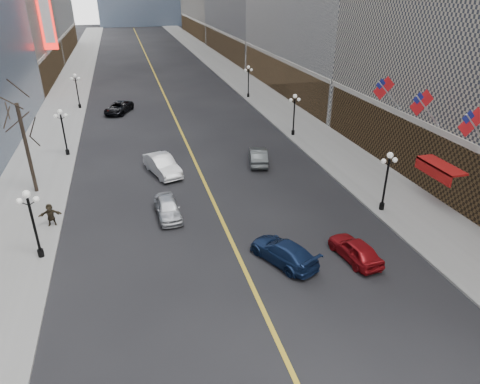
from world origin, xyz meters
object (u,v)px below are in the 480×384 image
streetlamp_east_1 (387,175)px  car_nb_far (119,108)px  car_nb_near (168,208)px  streetlamp_east_3 (248,78)px  streetlamp_west_1 (32,218)px  car_sb_far (258,156)px  car_nb_mid (162,165)px  streetlamp_east_2 (294,110)px  streetlamp_west_2 (63,127)px  streetlamp_west_3 (77,87)px  car_sb_mid (355,249)px  car_sb_near (283,252)px

streetlamp_east_1 → car_nb_far: bearing=119.7°
car_nb_near → car_nb_far: bearing=93.0°
streetlamp_east_1 → streetlamp_east_3: bearing=90.0°
streetlamp_west_1 → car_sb_far: 20.96m
streetlamp_east_3 → car_nb_mid: size_ratio=0.89×
streetlamp_east_2 → car_nb_near: streetlamp_east_2 is taller
streetlamp_east_1 → streetlamp_east_3: size_ratio=1.00×
streetlamp_east_1 → streetlamp_west_2: (-23.60, 18.00, 0.00)m
streetlamp_west_1 → streetlamp_east_3: bearing=56.8°
streetlamp_east_2 → car_sb_far: 9.29m
streetlamp_west_3 → streetlamp_east_1: bearing=-56.8°
car_nb_far → car_sb_mid: 39.94m
streetlamp_east_2 → streetlamp_east_1: bearing=-90.0°
streetlamp_east_2 → car_nb_mid: size_ratio=0.89×
streetlamp_east_1 → streetlamp_west_1: bearing=180.0°
car_sb_mid → streetlamp_west_1: bearing=-23.2°
car_nb_mid → car_sb_mid: 19.06m
streetlamp_west_2 → car_nb_mid: size_ratio=0.89×
car_nb_near → car_sb_far: (9.34, 8.04, 0.02)m
streetlamp_east_3 → streetlamp_west_2: 29.68m
streetlamp_west_1 → car_sb_mid: bearing=-15.1°
streetlamp_west_2 → car_nb_near: 16.97m
streetlamp_east_3 → car_sb_near: streetlamp_east_3 is taller
streetlamp_east_1 → car_sb_near: (-9.30, -4.15, -2.21)m
car_sb_near → car_sb_mid: size_ratio=1.18×
streetlamp_east_3 → streetlamp_west_3: same height
streetlamp_west_3 → car_nb_mid: 26.36m
streetlamp_east_1 → streetlamp_west_2: 29.68m
streetlamp_east_1 → streetlamp_east_2: (0.00, 18.00, 0.00)m
car_nb_far → streetlamp_west_2: bearing=-85.6°
car_nb_near → car_sb_near: bearing=-53.5°
streetlamp_west_3 → car_sb_far: 30.33m
car_nb_far → car_sb_near: car_nb_far is taller
car_nb_mid → streetlamp_west_1: bearing=-144.4°
car_sb_mid → car_nb_near: bearing=-46.6°
streetlamp_west_2 → car_sb_near: 26.45m
streetlamp_west_3 → car_nb_far: bearing=-34.4°
streetlamp_east_2 → streetlamp_west_1: same height
streetlamp_west_2 → car_nb_far: bearing=70.7°
streetlamp_east_3 → streetlamp_west_1: same height
streetlamp_west_2 → car_sb_near: streetlamp_west_2 is taller
streetlamp_west_1 → car_nb_far: bearing=81.1°
car_sb_mid → car_sb_near: bearing=-19.7°
car_sb_mid → car_sb_far: (-1.13, 16.37, 0.05)m
streetlamp_east_2 → car_nb_near: bearing=-136.4°
streetlamp_east_1 → car_nb_near: size_ratio=1.08×
streetlamp_east_3 → car_sb_mid: size_ratio=1.12×
streetlamp_west_3 → car_nb_mid: (8.58, -24.84, -2.06)m
streetlamp_west_3 → streetlamp_east_3: bearing=0.0°
streetlamp_east_2 → car_sb_far: bearing=-132.4°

